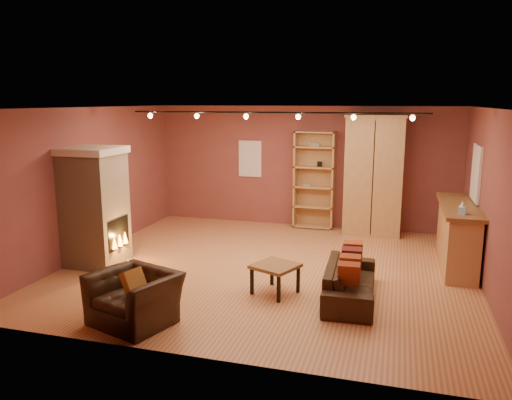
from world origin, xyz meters
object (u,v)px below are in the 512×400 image
(bookcase, at_px, (314,179))
(bar_counter, at_px, (457,235))
(fireplace, at_px, (95,207))
(coffee_table, at_px, (275,269))
(armchair, at_px, (134,289))
(armoire, at_px, (374,175))
(loveseat, at_px, (351,275))

(bookcase, height_order, bar_counter, bookcase)
(fireplace, bearing_deg, coffee_table, -8.19)
(coffee_table, bearing_deg, armchair, -135.62)
(armoire, distance_m, coffee_table, 4.29)
(armchair, bearing_deg, coffee_table, 62.48)
(loveseat, bearing_deg, armoire, -3.72)
(loveseat, xyz_separation_m, coffee_table, (-1.13, -0.11, 0.02))
(armchair, bearing_deg, loveseat, 49.43)
(armoire, bearing_deg, fireplace, -142.96)
(armoire, height_order, loveseat, armoire)
(fireplace, xyz_separation_m, loveseat, (4.57, -0.38, -0.69))
(coffee_table, bearing_deg, bar_counter, 37.82)
(armoire, height_order, armchair, armoire)
(bar_counter, relative_size, loveseat, 1.28)
(coffee_table, bearing_deg, armoire, 73.15)
(bookcase, xyz_separation_m, bar_counter, (2.92, -2.05, -0.57))
(armchair, bearing_deg, fireplace, 151.34)
(armoire, bearing_deg, armchair, -116.58)
(fireplace, height_order, armoire, armoire)
(fireplace, xyz_separation_m, bar_counter, (6.24, 1.68, -0.49))
(fireplace, bearing_deg, armoire, 37.04)
(bookcase, distance_m, armoire, 1.37)
(armoire, xyz_separation_m, loveseat, (-0.09, -3.90, -0.95))
(bookcase, bearing_deg, armchair, -103.95)
(bookcase, distance_m, loveseat, 4.37)
(bookcase, bearing_deg, coffee_table, -88.33)
(armchair, height_order, coffee_table, armchair)
(armoire, xyz_separation_m, coffee_table, (-1.22, -4.01, -0.92))
(bookcase, relative_size, armchair, 1.85)
(armoire, relative_size, bar_counter, 1.12)
(loveseat, height_order, coffee_table, loveseat)
(armchair, bearing_deg, bookcase, 94.15)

